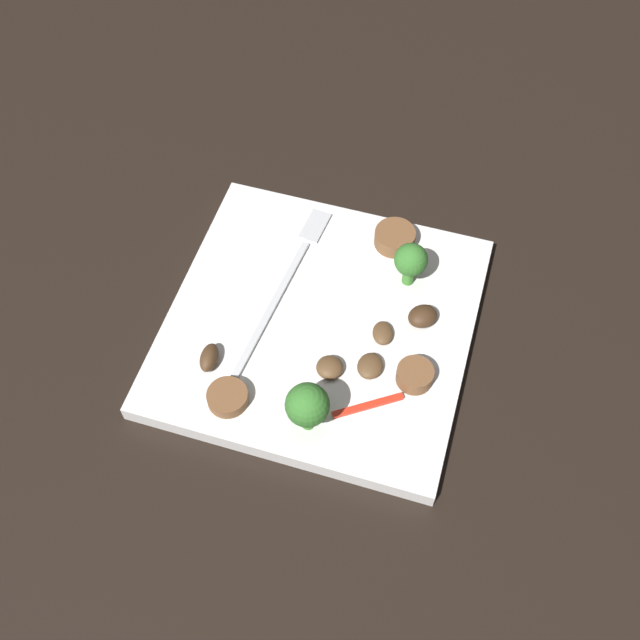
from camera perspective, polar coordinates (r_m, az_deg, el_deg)
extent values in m
plane|color=black|center=(0.65, 0.00, -0.74)|extent=(1.40, 1.40, 0.00)
cube|color=white|center=(0.65, 0.00, -0.37)|extent=(0.25, 0.25, 0.02)
cube|color=silver|center=(0.65, -3.42, 1.33)|extent=(0.14, 0.02, 0.00)
cube|color=silver|center=(0.70, -0.37, 6.95)|extent=(0.04, 0.02, 0.00)
cylinder|color=#408630|center=(0.66, 6.57, 3.44)|extent=(0.01, 0.01, 0.02)
sphere|color=#387A2D|center=(0.64, 6.73, 4.44)|extent=(0.03, 0.03, 0.03)
cylinder|color=#408630|center=(0.58, -0.91, -7.21)|extent=(0.01, 0.01, 0.02)
sphere|color=#387A2D|center=(0.56, -0.94, -6.28)|extent=(0.03, 0.03, 0.03)
cylinder|color=brown|center=(0.60, -6.83, -5.69)|extent=(0.05, 0.05, 0.01)
cylinder|color=brown|center=(0.61, 7.01, -4.06)|extent=(0.04, 0.04, 0.01)
cylinder|color=brown|center=(0.69, 5.53, 6.06)|extent=(0.04, 0.04, 0.01)
ellipsoid|color=#4C331E|center=(0.62, -8.18, -2.76)|extent=(0.03, 0.02, 0.01)
ellipsoid|color=brown|center=(0.63, 4.63, -1.03)|extent=(0.03, 0.02, 0.01)
ellipsoid|color=#422B19|center=(0.64, 7.58, 0.28)|extent=(0.03, 0.03, 0.01)
ellipsoid|color=brown|center=(0.61, 3.72, -3.40)|extent=(0.02, 0.02, 0.01)
ellipsoid|color=brown|center=(0.61, 0.72, -3.51)|extent=(0.03, 0.03, 0.01)
cube|color=red|center=(0.60, 3.55, -6.32)|extent=(0.04, 0.05, 0.00)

